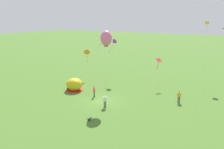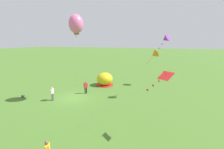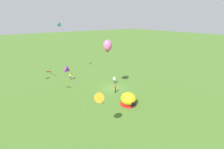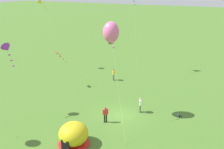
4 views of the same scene
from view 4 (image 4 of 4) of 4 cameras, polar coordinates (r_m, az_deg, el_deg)
The scene contains 10 objects.
ground_plane at distance 28.79m, azimuth 1.59°, elevation -8.91°, with size 300.00×300.00×0.00m, color #477028.
popup_tent at distance 23.90m, azimuth -8.38°, elevation -12.76°, with size 2.81×2.81×2.10m.
toddler_crawling at distance 29.23m, azimuth 14.46°, elevation -8.70°, with size 0.34×0.55×0.32m.
person_strolling at distance 27.06m, azimuth -1.45°, elevation -8.55°, with size 0.43×0.47×1.72m.
person_watching_sky at distance 29.21m, azimuth 6.17°, elevation -6.46°, with size 0.57×0.33×1.72m.
person_far_back at distance 38.49m, azimuth 0.32°, elevation 0.12°, with size 0.49×0.42×1.72m.
kite_pink at distance 26.32m, azimuth -0.21°, elevation 9.17°, with size 5.79×4.54×10.04m.
kite_yellow at distance 44.02m, azimuth -15.27°, elevation 14.89°, with size 1.82×6.58×11.25m.
kite_red at distance 35.85m, azimuth -11.48°, elevation 4.23°, with size 1.65×7.29×5.06m.
kite_purple at distance 28.62m, azimuth -21.93°, elevation 5.28°, with size 1.29×2.60×7.94m.
Camera 4 is at (-23.38, -9.88, 13.58)m, focal length 42.00 mm.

